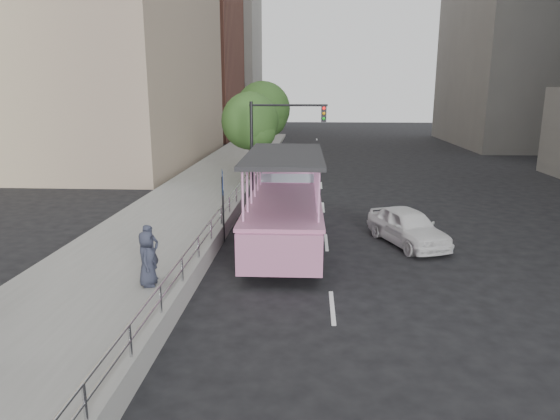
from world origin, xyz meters
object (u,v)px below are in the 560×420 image
(pedestrian_near, at_px, (150,253))
(street_tree_far, at_px, (264,111))
(street_tree_near, at_px, (252,123))
(car, at_px, (408,226))
(pedestrian_far, at_px, (147,259))
(traffic_signal, at_px, (273,133))
(parking_sign, at_px, (223,197))
(duck_boat, at_px, (286,205))

(pedestrian_near, height_order, street_tree_far, street_tree_far)
(street_tree_far, bearing_deg, street_tree_near, -91.91)
(car, height_order, pedestrian_far, pedestrian_far)
(pedestrian_far, relative_size, street_tree_near, 0.28)
(car, distance_m, pedestrian_near, 9.81)
(traffic_signal, relative_size, street_tree_near, 0.91)
(pedestrian_far, bearing_deg, street_tree_far, -8.65)
(car, xyz_separation_m, street_tree_near, (-7.39, 11.93, 3.11))
(traffic_signal, bearing_deg, parking_sign, -98.50)
(pedestrian_far, bearing_deg, traffic_signal, -16.18)
(duck_boat, bearing_deg, traffic_signal, 97.93)
(pedestrian_near, relative_size, pedestrian_far, 1.04)
(duck_boat, xyz_separation_m, parking_sign, (-2.38, -0.84, 0.45))
(car, relative_size, traffic_signal, 0.80)
(duck_boat, bearing_deg, parking_sign, -160.58)
(pedestrian_near, distance_m, street_tree_far, 23.22)
(pedestrian_near, xyz_separation_m, traffic_signal, (2.60, 13.55, 2.36))
(car, bearing_deg, pedestrian_near, -169.78)
(parking_sign, relative_size, street_tree_near, 0.50)
(pedestrian_near, xyz_separation_m, parking_sign, (1.31, 4.89, 0.63))
(duck_boat, bearing_deg, street_tree_far, 98.20)
(street_tree_far, bearing_deg, car, -68.14)
(parking_sign, distance_m, traffic_signal, 8.92)
(pedestrian_near, bearing_deg, car, -25.22)
(street_tree_near, bearing_deg, pedestrian_near, -93.39)
(car, height_order, traffic_signal, traffic_signal)
(duck_boat, relative_size, pedestrian_near, 6.42)
(duck_boat, height_order, car, duck_boat)
(car, xyz_separation_m, traffic_signal, (-5.80, 8.50, 2.79))
(pedestrian_near, height_order, traffic_signal, traffic_signal)
(pedestrian_near, relative_size, street_tree_near, 0.29)
(duck_boat, height_order, parking_sign, duck_boat)
(parking_sign, bearing_deg, traffic_signal, 81.50)
(pedestrian_near, bearing_deg, traffic_signal, 22.91)
(pedestrian_near, bearing_deg, parking_sign, 18.79)
(traffic_signal, distance_m, street_tree_far, 9.57)
(traffic_signal, bearing_deg, street_tree_near, 114.98)
(duck_boat, bearing_deg, street_tree_near, 103.44)
(parking_sign, bearing_deg, street_tree_near, 91.44)
(pedestrian_far, relative_size, street_tree_far, 0.25)
(parking_sign, xyz_separation_m, traffic_signal, (1.29, 8.65, 1.73))
(pedestrian_far, relative_size, parking_sign, 0.57)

